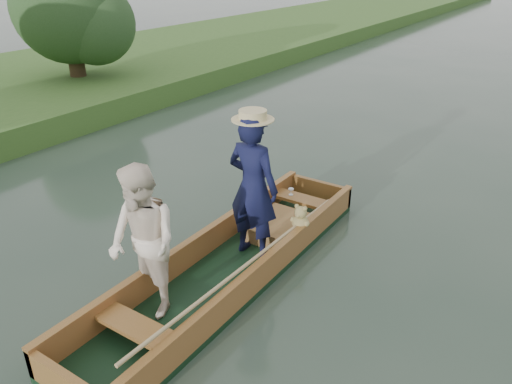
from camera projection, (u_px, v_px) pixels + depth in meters
The scene contains 2 objects.
ground at pixel (230, 275), 6.41m from camera, with size 120.00×120.00×0.00m, color #283D30.
punt at pixel (213, 234), 6.01m from camera, with size 1.38×5.00×2.04m.
Camera 1 is at (3.21, -4.25, 3.74)m, focal length 35.00 mm.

